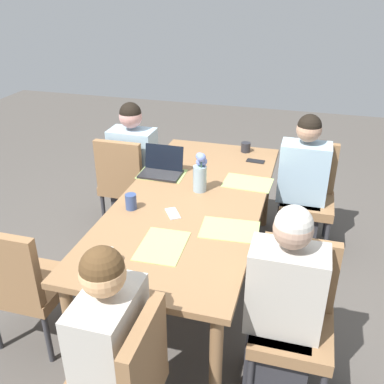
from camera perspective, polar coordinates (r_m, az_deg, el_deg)
ground_plane at (r=3.51m, az=-0.00°, el=-11.72°), size 10.00×10.00×0.00m
dining_table at (r=3.13m, az=-0.00°, el=-1.97°), size 2.23×1.00×0.75m
chair_near_left_near at (r=2.58m, az=13.23°, el=-14.92°), size 0.44×0.44×0.90m
person_near_left_near at (r=2.51m, az=11.77°, el=-15.40°), size 0.36×0.40×1.19m
chair_near_left_mid at (r=3.89m, az=14.99°, el=0.16°), size 0.44×0.44×0.90m
person_near_left_mid at (r=3.81m, az=14.10°, el=0.15°), size 0.36×0.40×1.19m
chair_head_left_left_far at (r=2.21m, az=-8.99°, el=-23.59°), size 0.44×0.44×0.90m
person_head_left_left_far at (r=2.25m, az=-10.25°, el=-21.53°), size 0.40×0.36×1.19m
chair_far_right_near at (r=4.01m, az=-8.73°, el=1.67°), size 0.44×0.44×0.90m
person_far_right_near at (r=4.04m, az=-7.55°, el=2.36°), size 0.36×0.40×1.19m
chair_far_right_mid at (r=2.91m, az=-21.18°, el=-10.76°), size 0.44×0.44×0.90m
flower_vase at (r=3.14m, az=1.09°, el=2.62°), size 0.11×0.10×0.30m
placemat_near_left_near at (r=2.74m, az=4.95°, el=-4.91°), size 0.28×0.38×0.00m
placemat_near_left_mid at (r=3.34m, az=7.29°, el=1.21°), size 0.28×0.37×0.00m
placemat_head_left_left_far at (r=2.58m, az=-3.91°, el=-7.03°), size 0.37×0.27×0.00m
placemat_far_right_near at (r=3.46m, az=-3.97°, el=2.35°), size 0.27×0.37×0.00m
laptop_far_right_near at (r=3.45m, az=-3.98°, el=3.04°), size 0.22×0.32×0.21m
coffee_mug_near_left at (r=3.91m, az=7.04°, el=5.84°), size 0.08×0.08×0.09m
coffee_mug_near_right at (r=2.96m, az=-7.99°, el=-1.26°), size 0.08×0.08×0.11m
coffee_mug_centre_left at (r=2.31m, az=-11.14°, el=-10.69°), size 0.08×0.08×0.10m
coffee_mug_centre_right at (r=2.46m, az=-10.91°, el=-8.31°), size 0.08×0.08×0.09m
phone_black at (r=3.73m, az=8.30°, el=4.02°), size 0.08×0.16×0.01m
phone_silver at (r=2.90m, az=-2.53°, el=-2.82°), size 0.16×0.14×0.01m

